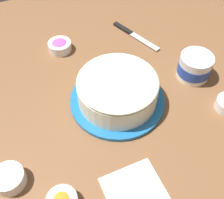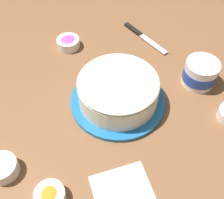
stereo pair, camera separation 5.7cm
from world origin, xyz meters
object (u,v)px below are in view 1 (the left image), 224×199
paper_napkin (136,193)px  frosted_cake (117,91)px  spreading_knife (132,34)px  frosting_tub (195,66)px  sprinkle_bowl_rainbow (60,46)px  sprinkle_bowl_yellow (9,178)px

paper_napkin → frosted_cake: bearing=164.4°
frosted_cake → spreading_knife: size_ratio=1.34×
frosted_cake → frosting_tub: frosted_cake is taller
frosted_cake → spreading_knife: 0.36m
frosted_cake → sprinkle_bowl_rainbow: 0.33m
frosted_cake → paper_napkin: 0.31m
frosting_tub → paper_napkin: bearing=-51.7°
sprinkle_bowl_yellow → paper_napkin: bearing=60.7°
sprinkle_bowl_rainbow → sprinkle_bowl_yellow: bearing=-31.3°
sprinkle_bowl_rainbow → paper_napkin: 0.62m
sprinkle_bowl_rainbow → paper_napkin: size_ratio=0.58×
frosting_tub → sprinkle_bowl_rainbow: 0.50m
spreading_knife → sprinkle_bowl_yellow: bearing=-53.1°
frosted_cake → sprinkle_bowl_yellow: size_ratio=3.63×
frosted_cake → paper_napkin: frosted_cake is taller
spreading_knife → sprinkle_bowl_rainbow: size_ratio=2.62×
frosted_cake → frosting_tub: 0.29m
spreading_knife → frosted_cake: bearing=-34.0°
frosted_cake → paper_napkin: size_ratio=2.04×
paper_napkin → frosting_tub: bearing=128.3°
frosting_tub → sprinkle_bowl_rainbow: (-0.32, -0.39, -0.02)m
frosting_tub → sprinkle_bowl_yellow: size_ratio=1.35×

